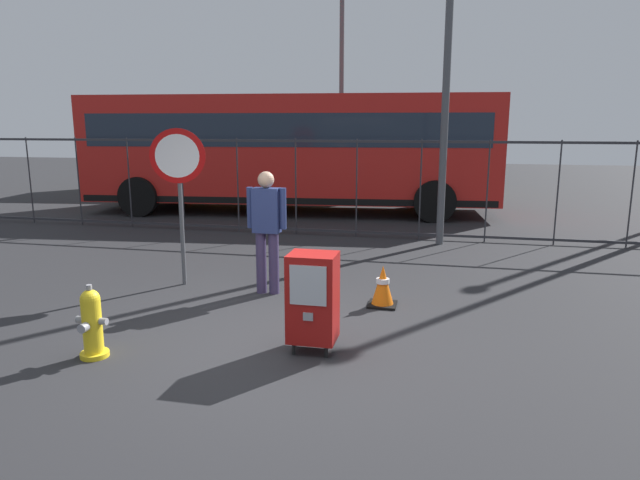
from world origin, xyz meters
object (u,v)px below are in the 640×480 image
Objects in this scene: newspaper_box_primary at (313,297)px; street_light_near_right at (342,44)px; stop_sign at (179,174)px; traffic_cone at (383,286)px; fire_hydrant at (92,323)px; street_light_far_left at (449,22)px; pedestrian at (267,225)px; bus_far at (268,141)px; bus_near at (290,147)px.

newspaper_box_primary is 0.13× the size of street_light_near_right.
traffic_cone is at bearing -6.94° from stop_sign.
traffic_cone is (2.92, -0.36, -1.34)m from stop_sign.
fire_hydrant is 0.33× the size of stop_sign.
stop_sign is at bearing -134.20° from street_light_far_left.
stop_sign is at bearing 96.37° from fire_hydrant.
stop_sign is 0.32× the size of street_light_far_left.
stop_sign is at bearing 174.12° from pedestrian.
pedestrian is 5.45m from street_light_far_left.
newspaper_box_primary is at bearing -77.95° from bus_far.
stop_sign is 7.09m from bus_near.
bus_near reaches higher than fire_hydrant.
street_light_near_right is at bearing 103.38° from traffic_cone.
bus_near is (-0.64, 9.68, 1.36)m from fire_hydrant.
street_light_far_left reaches higher than bus_far.
bus_far is 10.53m from street_light_far_left.
bus_far is 4.74m from street_light_near_right.
fire_hydrant is 0.09× the size of street_light_near_right.
bus_far is (-3.82, 12.07, 0.76)m from pedestrian.
newspaper_box_primary is at bearing -108.34° from traffic_cone.
street_light_far_left is (2.27, 3.82, 3.15)m from pedestrian.
bus_far is (-2.79, 14.53, 1.36)m from fire_hydrant.
bus_near is 5.31m from bus_far.
fire_hydrant is at bearing -117.69° from street_light_far_left.
bus_far is at bearing 101.84° from stop_sign.
street_light_far_left is (6.09, -8.25, 2.39)m from bus_far.
bus_near is 1.33× the size of street_light_near_right.
street_light_near_right reaches higher than newspaper_box_primary.
traffic_cone is (2.63, 2.24, -0.09)m from fire_hydrant.
newspaper_box_primary is 9.52m from bus_near.
stop_sign is at bearing 140.48° from newspaper_box_primary.
fire_hydrant is at bearing -86.44° from bus_far.
bus_near is (-1.67, 7.22, 0.76)m from pedestrian.
street_light_near_right is at bearing 99.06° from newspaper_box_primary.
bus_near is 5.72m from street_light_far_left.
bus_near is at bearing -73.41° from bus_far.
pedestrian is 7.45m from bus_near.
newspaper_box_primary is 0.14× the size of street_light_far_left.
fire_hydrant is 14.86m from bus_far.
bus_near is (-3.27, 7.44, 1.45)m from traffic_cone.
newspaper_box_primary is 3.26m from stop_sign.
bus_far reaches higher than fire_hydrant.
stop_sign is (-2.38, 1.97, 1.03)m from newspaper_box_primary.
street_light_near_right is 6.79m from street_light_far_left.
street_light_far_left is at bearing 59.32° from pedestrian.
newspaper_box_primary is 1.73m from traffic_cone.
street_light_far_left is at bearing -46.43° from bus_near.
bus_near is at bearing 106.82° from newspaper_box_primary.
fire_hydrant is 2.20m from newspaper_box_primary.
bus_near is at bearing 93.79° from fire_hydrant.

